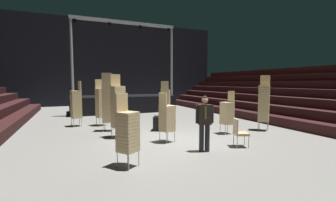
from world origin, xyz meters
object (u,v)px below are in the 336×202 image
(chair_stack_mid_right, at_px, (165,102))
(chair_stack_mid_left, at_px, (108,102))
(man_with_tie, at_px, (205,120))
(chair_stack_mid_centre, at_px, (167,117))
(chair_stack_rear_centre, at_px, (101,103))
(chair_stack_aisle_left, at_px, (118,106))
(chair_stack_front_left, at_px, (227,112))
(chair_stack_front_right, at_px, (76,104))
(equipment_road_case, at_px, (164,123))
(chair_stack_rear_left, at_px, (264,103))
(stage_riser, at_px, (123,102))
(chair_stack_rear_right, at_px, (127,131))
(loose_chair_near_man, at_px, (239,131))

(chair_stack_mid_right, bearing_deg, chair_stack_mid_left, -125.56)
(man_with_tie, distance_m, chair_stack_mid_left, 4.85)
(chair_stack_mid_centre, height_order, chair_stack_rear_centre, chair_stack_rear_centre)
(chair_stack_aisle_left, bearing_deg, chair_stack_mid_right, -156.16)
(chair_stack_front_left, relative_size, chair_stack_aisle_left, 0.73)
(chair_stack_front_right, bearing_deg, equipment_road_case, -139.13)
(chair_stack_mid_left, relative_size, chair_stack_mid_right, 1.15)
(equipment_road_case, bearing_deg, chair_stack_rear_left, -22.79)
(equipment_road_case, bearing_deg, stage_riser, 92.20)
(stage_riser, xyz_separation_m, chair_stack_mid_left, (-2.02, -6.57, 0.61))
(chair_stack_rear_right, bearing_deg, chair_stack_front_right, -114.77)
(chair_stack_mid_centre, bearing_deg, chair_stack_rear_right, -62.44)
(stage_riser, xyz_separation_m, chair_stack_rear_left, (4.42, -9.16, 0.57))
(chair_stack_mid_right, relative_size, chair_stack_rear_right, 1.18)
(man_with_tie, relative_size, chair_stack_front_right, 0.79)
(chair_stack_mid_left, height_order, equipment_road_case, chair_stack_mid_left)
(chair_stack_rear_centre, xyz_separation_m, loose_chair_near_man, (3.76, -5.70, -0.62))
(chair_stack_rear_right, relative_size, chair_stack_aisle_left, 0.76)
(man_with_tie, xyz_separation_m, chair_stack_front_right, (-3.55, 5.99, 0.12))
(chair_stack_front_left, relative_size, chair_stack_mid_left, 0.70)
(man_with_tie, xyz_separation_m, chair_stack_mid_centre, (-0.62, 1.52, -0.09))
(chair_stack_front_left, xyz_separation_m, chair_stack_rear_centre, (-4.63, 3.93, 0.25))
(chair_stack_front_right, relative_size, chair_stack_mid_left, 0.87)
(chair_stack_mid_left, height_order, chair_stack_aisle_left, chair_stack_mid_left)
(chair_stack_mid_centre, xyz_separation_m, chair_stack_rear_right, (-1.86, -1.85, 0.04))
(chair_stack_rear_centre, relative_size, loose_chair_near_man, 2.44)
(man_with_tie, xyz_separation_m, loose_chair_near_man, (1.36, 0.01, -0.46))
(chair_stack_rear_right, xyz_separation_m, chair_stack_aisle_left, (0.37, 3.22, 0.29))
(chair_stack_front_left, distance_m, chair_stack_rear_left, 1.96)
(man_with_tie, height_order, chair_stack_mid_left, chair_stack_mid_left)
(man_with_tie, relative_size, chair_stack_mid_centre, 0.97)
(stage_riser, bearing_deg, chair_stack_mid_centre, -92.19)
(chair_stack_front_left, height_order, chair_stack_mid_left, chair_stack_mid_left)
(chair_stack_rear_left, xyz_separation_m, chair_stack_aisle_left, (-6.26, 1.21, 0.00))
(chair_stack_aisle_left, bearing_deg, loose_chair_near_man, 124.78)
(chair_stack_aisle_left, height_order, equipment_road_case, chair_stack_aisle_left)
(chair_stack_front_left, xyz_separation_m, loose_chair_near_man, (-0.87, -1.76, -0.37))
(chair_stack_front_right, xyz_separation_m, chair_stack_aisle_left, (1.44, -3.10, 0.13))
(chair_stack_aisle_left, xyz_separation_m, loose_chair_near_man, (3.47, -2.87, -0.70))
(chair_stack_mid_centre, distance_m, chair_stack_rear_left, 4.79)
(chair_stack_mid_left, distance_m, chair_stack_mid_right, 3.41)
(chair_stack_front_right, relative_size, equipment_road_case, 2.47)
(chair_stack_mid_centre, xyz_separation_m, loose_chair_near_man, (1.98, -1.51, -0.37))
(chair_stack_front_right, xyz_separation_m, chair_stack_rear_right, (1.07, -6.32, -0.17))
(chair_stack_mid_centre, relative_size, loose_chair_near_man, 1.90)
(stage_riser, bearing_deg, chair_stack_front_right, -124.15)
(chair_stack_mid_right, height_order, equipment_road_case, chair_stack_mid_right)
(chair_stack_mid_left, height_order, loose_chair_near_man, chair_stack_mid_left)
(chair_stack_mid_right, bearing_deg, equipment_road_case, -79.43)
(chair_stack_front_right, distance_m, chair_stack_mid_right, 4.52)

